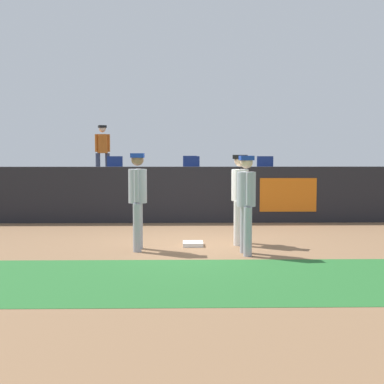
{
  "coord_description": "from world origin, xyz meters",
  "views": [
    {
      "loc": [
        -0.3,
        -10.42,
        1.86
      ],
      "look_at": [
        -0.09,
        0.85,
        1.0
      ],
      "focal_mm": 48.84,
      "sensor_mm": 36.0,
      "label": 1
    }
  ],
  "objects_px": {
    "seat_front_left": "(114,169)",
    "seat_front_center": "(192,169)",
    "first_base": "(193,244)",
    "player_fielder_home": "(240,193)",
    "seat_back_center": "(190,167)",
    "player_coach_visitor": "(138,194)",
    "spectator_hooded": "(103,148)",
    "player_runner_visitor": "(246,198)",
    "seat_front_right": "(266,169)"
  },
  "relations": [
    {
      "from": "player_fielder_home",
      "to": "seat_back_center",
      "type": "height_order",
      "value": "player_fielder_home"
    },
    {
      "from": "seat_back_center",
      "to": "player_fielder_home",
      "type": "bearing_deg",
      "value": -82.03
    },
    {
      "from": "player_fielder_home",
      "to": "seat_front_left",
      "type": "distance_m",
      "value": 5.7
    },
    {
      "from": "player_coach_visitor",
      "to": "seat_front_left",
      "type": "distance_m",
      "value": 5.5
    },
    {
      "from": "seat_front_left",
      "to": "seat_back_center",
      "type": "bearing_deg",
      "value": 38.92
    },
    {
      "from": "player_coach_visitor",
      "to": "seat_front_right",
      "type": "relative_size",
      "value": 2.19
    },
    {
      "from": "seat_front_left",
      "to": "spectator_hooded",
      "type": "distance_m",
      "value": 3.04
    },
    {
      "from": "seat_back_center",
      "to": "spectator_hooded",
      "type": "relative_size",
      "value": 0.45
    },
    {
      "from": "seat_front_center",
      "to": "seat_back_center",
      "type": "xyz_separation_m",
      "value": [
        -0.03,
        1.8,
        0.0
      ]
    },
    {
      "from": "player_runner_visitor",
      "to": "player_coach_visitor",
      "type": "bearing_deg",
      "value": -107.59
    },
    {
      "from": "seat_front_right",
      "to": "spectator_hooded",
      "type": "height_order",
      "value": "spectator_hooded"
    },
    {
      "from": "first_base",
      "to": "seat_front_center",
      "type": "height_order",
      "value": "seat_front_center"
    },
    {
      "from": "first_base",
      "to": "spectator_hooded",
      "type": "relative_size",
      "value": 0.21
    },
    {
      "from": "player_runner_visitor",
      "to": "player_coach_visitor",
      "type": "relative_size",
      "value": 0.98
    },
    {
      "from": "first_base",
      "to": "spectator_hooded",
      "type": "height_order",
      "value": "spectator_hooded"
    },
    {
      "from": "seat_front_center",
      "to": "seat_back_center",
      "type": "height_order",
      "value": "same"
    },
    {
      "from": "seat_front_left",
      "to": "seat_back_center",
      "type": "relative_size",
      "value": 1.0
    },
    {
      "from": "spectator_hooded",
      "to": "seat_front_left",
      "type": "bearing_deg",
      "value": 83.87
    },
    {
      "from": "player_coach_visitor",
      "to": "seat_back_center",
      "type": "distance_m",
      "value": 7.26
    },
    {
      "from": "player_runner_visitor",
      "to": "player_coach_visitor",
      "type": "xyz_separation_m",
      "value": [
        -2.0,
        0.46,
        0.03
      ]
    },
    {
      "from": "player_coach_visitor",
      "to": "seat_back_center",
      "type": "relative_size",
      "value": 2.19
    },
    {
      "from": "first_base",
      "to": "player_fielder_home",
      "type": "height_order",
      "value": "player_fielder_home"
    },
    {
      "from": "seat_front_right",
      "to": "player_fielder_home",
      "type": "bearing_deg",
      "value": -104.98
    },
    {
      "from": "seat_front_center",
      "to": "spectator_hooded",
      "type": "bearing_deg",
      "value": 136.53
    },
    {
      "from": "seat_back_center",
      "to": "seat_front_right",
      "type": "xyz_separation_m",
      "value": [
        2.18,
        -1.8,
        0.0
      ]
    },
    {
      "from": "seat_front_left",
      "to": "seat_back_center",
      "type": "distance_m",
      "value": 2.87
    },
    {
      "from": "seat_front_right",
      "to": "seat_front_left",
      "type": "bearing_deg",
      "value": -180.0
    },
    {
      "from": "seat_front_right",
      "to": "player_runner_visitor",
      "type": "bearing_deg",
      "value": -102.4
    },
    {
      "from": "seat_front_left",
      "to": "seat_front_center",
      "type": "relative_size",
      "value": 1.0
    },
    {
      "from": "player_coach_visitor",
      "to": "seat_front_left",
      "type": "height_order",
      "value": "player_coach_visitor"
    },
    {
      "from": "player_coach_visitor",
      "to": "seat_back_center",
      "type": "xyz_separation_m",
      "value": [
        1.1,
        7.17,
        0.31
      ]
    },
    {
      "from": "player_fielder_home",
      "to": "player_runner_visitor",
      "type": "distance_m",
      "value": 1.09
    },
    {
      "from": "player_coach_visitor",
      "to": "seat_front_left",
      "type": "xyz_separation_m",
      "value": [
        -1.13,
        5.37,
        0.31
      ]
    },
    {
      "from": "seat_back_center",
      "to": "spectator_hooded",
      "type": "height_order",
      "value": "spectator_hooded"
    },
    {
      "from": "player_coach_visitor",
      "to": "seat_front_right",
      "type": "height_order",
      "value": "player_coach_visitor"
    },
    {
      "from": "player_coach_visitor",
      "to": "seat_front_center",
      "type": "height_order",
      "value": "player_coach_visitor"
    },
    {
      "from": "seat_back_center",
      "to": "player_runner_visitor",
      "type": "bearing_deg",
      "value": -83.25
    },
    {
      "from": "seat_front_center",
      "to": "seat_front_right",
      "type": "distance_m",
      "value": 2.15
    },
    {
      "from": "player_runner_visitor",
      "to": "seat_front_left",
      "type": "bearing_deg",
      "value": -156.42
    },
    {
      "from": "first_base",
      "to": "player_runner_visitor",
      "type": "xyz_separation_m",
      "value": [
        0.95,
        -0.9,
        1.0
      ]
    },
    {
      "from": "seat_front_center",
      "to": "seat_front_right",
      "type": "bearing_deg",
      "value": 0.01
    },
    {
      "from": "first_base",
      "to": "seat_front_right",
      "type": "height_order",
      "value": "seat_front_right"
    },
    {
      "from": "player_fielder_home",
      "to": "seat_front_center",
      "type": "xyz_separation_m",
      "value": [
        -0.89,
        4.74,
        0.33
      ]
    },
    {
      "from": "player_fielder_home",
      "to": "spectator_hooded",
      "type": "distance_m",
      "value": 8.61
    },
    {
      "from": "seat_front_right",
      "to": "spectator_hooded",
      "type": "distance_m",
      "value": 5.96
    },
    {
      "from": "player_fielder_home",
      "to": "seat_front_left",
      "type": "relative_size",
      "value": 2.15
    },
    {
      "from": "player_runner_visitor",
      "to": "seat_front_right",
      "type": "distance_m",
      "value": 5.98
    },
    {
      "from": "player_fielder_home",
      "to": "player_runner_visitor",
      "type": "xyz_separation_m",
      "value": [
        -0.01,
        -1.09,
        -0.0
      ]
    },
    {
      "from": "player_fielder_home",
      "to": "seat_front_right",
      "type": "height_order",
      "value": "player_fielder_home"
    },
    {
      "from": "first_base",
      "to": "player_fielder_home",
      "type": "bearing_deg",
      "value": 11.36
    }
  ]
}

